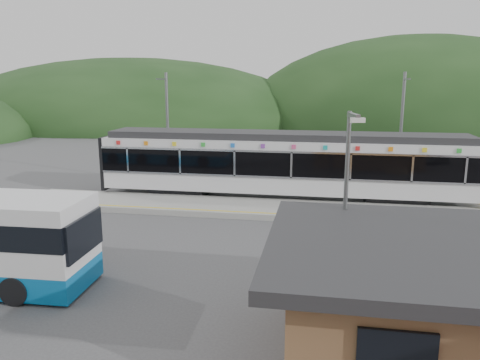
# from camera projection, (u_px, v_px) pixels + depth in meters

# --- Properties ---
(ground) EXTENTS (120.00, 120.00, 0.00)m
(ground) POSITION_uv_depth(u_px,v_px,m) (260.00, 232.00, 20.53)
(ground) COLOR #4C4C4F
(ground) RESTS_ON ground
(hills) EXTENTS (146.00, 149.00, 26.00)m
(hills) POSITION_uv_depth(u_px,v_px,m) (390.00, 207.00, 24.56)
(hills) COLOR #1E3D19
(hills) RESTS_ON ground
(platform) EXTENTS (26.00, 3.20, 0.30)m
(platform) POSITION_uv_depth(u_px,v_px,m) (268.00, 209.00, 23.67)
(platform) COLOR #9E9E99
(platform) RESTS_ON ground
(yellow_line) EXTENTS (26.00, 0.10, 0.01)m
(yellow_line) POSITION_uv_depth(u_px,v_px,m) (265.00, 213.00, 22.39)
(yellow_line) COLOR yellow
(yellow_line) RESTS_ON platform
(train) EXTENTS (20.44, 3.01, 3.74)m
(train) POSITION_uv_depth(u_px,v_px,m) (284.00, 163.00, 25.78)
(train) COLOR black
(train) RESTS_ON ground
(catenary_mast_west) EXTENTS (0.18, 1.80, 7.00)m
(catenary_mast_west) POSITION_uv_depth(u_px,v_px,m) (168.00, 127.00, 29.20)
(catenary_mast_west) COLOR slate
(catenary_mast_west) RESTS_ON ground
(catenary_mast_east) EXTENTS (0.18, 1.80, 7.00)m
(catenary_mast_east) POSITION_uv_depth(u_px,v_px,m) (401.00, 132.00, 26.82)
(catenary_mast_east) COLOR slate
(catenary_mast_east) RESTS_ON ground
(station_shelter) EXTENTS (9.20, 6.20, 3.00)m
(station_shelter) POSITION_uv_depth(u_px,v_px,m) (471.00, 306.00, 10.51)
(station_shelter) COLOR brown
(station_shelter) RESTS_ON ground
(lamp_post) EXTENTS (0.38, 1.04, 5.72)m
(lamp_post) POSITION_uv_depth(u_px,v_px,m) (346.00, 195.00, 12.90)
(lamp_post) COLOR slate
(lamp_post) RESTS_ON ground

